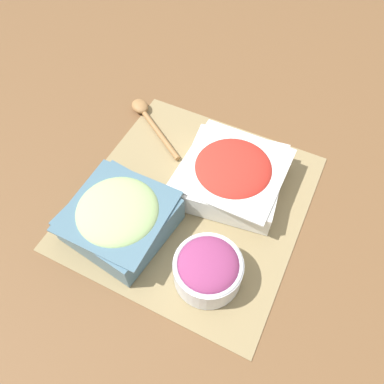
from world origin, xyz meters
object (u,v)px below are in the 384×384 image
object	(u,v)px
tomato_bowl	(233,173)
wooden_spoon	(147,117)
cucumber_bowl	(119,217)
onion_bowl	(208,268)

from	to	relation	value
tomato_bowl	wooden_spoon	world-z (taller)	tomato_bowl
cucumber_bowl	wooden_spoon	size ratio (longest dim) A/B	1.02
wooden_spoon	onion_bowl	bearing A→B (deg)	44.89
tomato_bowl	onion_bowl	world-z (taller)	tomato_bowl
tomato_bowl	onion_bowl	bearing A→B (deg)	11.32
tomato_bowl	cucumber_bowl	bearing A→B (deg)	-37.89
tomato_bowl	cucumber_bowl	xyz separation A→B (m)	(0.19, -0.15, 0.01)
tomato_bowl	cucumber_bowl	world-z (taller)	cucumber_bowl
tomato_bowl	wooden_spoon	bearing A→B (deg)	-109.09
tomato_bowl	cucumber_bowl	distance (m)	0.24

